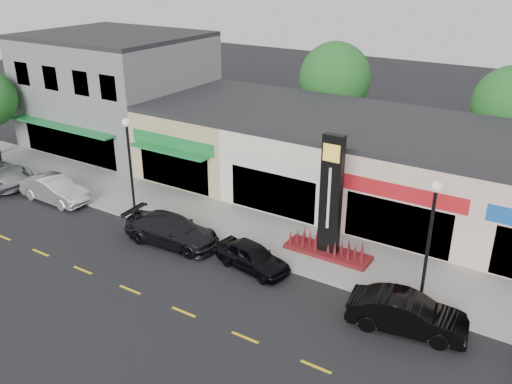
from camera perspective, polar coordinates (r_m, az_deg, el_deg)
ground at (r=24.71m, az=-3.15°, el=-9.06°), size 120.00×120.00×0.00m
sidewalk at (r=27.82m, az=2.06°, el=-4.87°), size 52.00×4.30×0.15m
curb at (r=26.15m, az=-0.47°, el=-6.85°), size 52.00×0.20×0.15m
building_grey_2story at (r=42.45m, az=-14.38°, el=10.32°), size 12.00×10.95×8.30m
shop_beige at (r=36.76m, az=-3.71°, el=6.21°), size 7.00×10.85×4.80m
shop_cream at (r=33.31m, az=6.13°, el=4.27°), size 7.00×10.01×4.80m
shop_pink_w at (r=31.07m, az=17.73°, el=1.82°), size 7.00×10.01×4.80m
tree_rear_west at (r=40.63m, az=8.31°, el=11.79°), size 5.20×5.20×7.83m
tree_rear_mid at (r=37.54m, az=25.30°, el=8.32°), size 4.80×4.80×7.29m
lamp_west_near at (r=29.69m, az=-13.17°, el=3.57°), size 0.44×0.44×5.47m
lamp_east_near at (r=22.09m, az=17.85°, el=-4.07°), size 0.44×0.44×5.47m
pylon_sign at (r=25.49m, az=7.77°, el=-2.33°), size 4.20×1.30×6.00m
car_white_van at (r=33.92m, az=-20.41°, el=0.25°), size 1.62×4.57×1.50m
car_dark_sedan at (r=27.47m, az=-8.85°, el=-4.00°), size 2.42×5.19×1.47m
car_black_sedan at (r=25.05m, az=-0.40°, el=-6.80°), size 2.15×3.98×1.29m
car_black_conv at (r=22.00m, az=15.63°, el=-12.24°), size 2.30×4.71×1.49m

